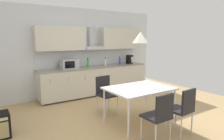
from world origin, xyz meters
name	(u,v)px	position (x,y,z in m)	size (l,w,h in m)	color
ground_plane	(117,123)	(0.00, 0.00, -0.01)	(7.65, 7.43, 0.02)	tan
wall_back	(70,52)	(0.00, 2.53, 1.33)	(6.12, 0.10, 2.66)	silver
kitchen_counter	(95,80)	(0.66, 2.16, 0.44)	(3.51, 0.66, 0.88)	#333333
backsplash_tile	(91,58)	(0.66, 2.46, 1.11)	(3.49, 0.02, 0.46)	silver
upper_wall_cabinets	(93,39)	(0.66, 2.31, 1.74)	(3.49, 0.40, 0.68)	beige
microwave	(69,64)	(-0.19, 2.16, 1.02)	(0.48, 0.35, 0.28)	#ADADB2
coffee_maker	(129,59)	(2.01, 2.19, 1.03)	(0.18, 0.19, 0.30)	black
bottle_green	(88,63)	(0.41, 2.17, 1.01)	(0.07, 0.07, 0.29)	green
bottle_blue	(120,61)	(1.58, 2.15, 1.00)	(0.07, 0.07, 0.27)	blue
bottle_white	(105,62)	(1.06, 2.21, 0.99)	(0.07, 0.07, 0.26)	white
dining_table	(139,90)	(0.40, -0.24, 0.70)	(1.31, 0.95, 0.75)	white
chair_near_right	(183,107)	(0.70, -1.10, 0.53)	(0.43, 0.43, 0.87)	black
chair_far_left	(105,91)	(0.09, 0.61, 0.53)	(0.43, 0.43, 0.87)	black
chair_near_left	(160,113)	(0.10, -1.10, 0.53)	(0.40, 0.40, 0.87)	black
pendant_lamp	(140,38)	(0.40, -0.24, 1.76)	(0.32, 0.32, 0.22)	silver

